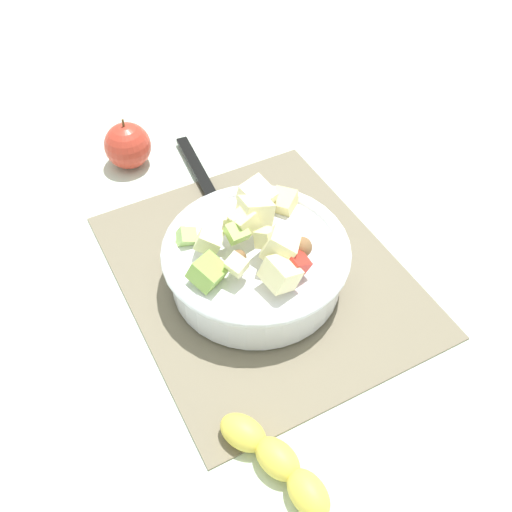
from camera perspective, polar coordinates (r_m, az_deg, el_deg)
ground_plane at (r=0.81m, az=0.52°, el=-1.79°), size 2.40×2.40×0.00m
placemat at (r=0.80m, az=0.52°, el=-1.65°), size 0.43×0.36×0.01m
salad_bowl at (r=0.76m, az=0.01°, el=-0.32°), size 0.24×0.24×0.12m
serving_spoon at (r=0.92m, az=-4.63°, el=6.51°), size 0.21×0.05×0.01m
whole_apple at (r=0.98m, az=-12.30°, el=10.38°), size 0.07×0.07×0.09m
banana_whole at (r=0.65m, az=1.90°, el=-19.18°), size 0.15×0.08×0.04m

